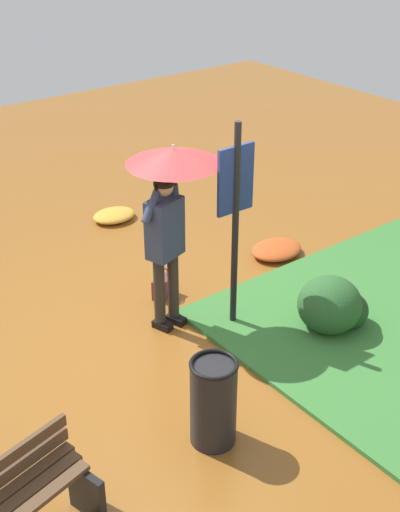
{
  "coord_description": "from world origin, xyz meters",
  "views": [
    {
      "loc": [
        -3.5,
        -5.17,
        4.32
      ],
      "look_at": [
        0.33,
        -0.14,
        0.85
      ],
      "focal_mm": 48.5,
      "sensor_mm": 36.0,
      "label": 1
    }
  ],
  "objects_px": {
    "person_with_umbrella": "(170,192)",
    "trash_bin": "(213,402)",
    "info_sign_post": "(235,203)",
    "handbag": "(164,287)"
  },
  "relations": [
    {
      "from": "info_sign_post",
      "to": "handbag",
      "type": "distance_m",
      "value": 1.63
    },
    {
      "from": "info_sign_post",
      "to": "person_with_umbrella",
      "type": "bearing_deg",
      "value": 139.71
    },
    {
      "from": "handbag",
      "to": "trash_bin",
      "type": "relative_size",
      "value": 0.44
    },
    {
      "from": "person_with_umbrella",
      "to": "trash_bin",
      "type": "bearing_deg",
      "value": -114.48
    },
    {
      "from": "person_with_umbrella",
      "to": "info_sign_post",
      "type": "distance_m",
      "value": 0.67
    },
    {
      "from": "handbag",
      "to": "trash_bin",
      "type": "xyz_separation_m",
      "value": [
        -1.0,
        -2.2,
        0.29
      ]
    },
    {
      "from": "person_with_umbrella",
      "to": "info_sign_post",
      "type": "relative_size",
      "value": 0.89
    },
    {
      "from": "person_with_umbrella",
      "to": "trash_bin",
      "type": "xyz_separation_m",
      "value": [
        -0.78,
        -1.71,
        -1.13
      ]
    },
    {
      "from": "handbag",
      "to": "trash_bin",
      "type": "distance_m",
      "value": 2.43
    },
    {
      "from": "handbag",
      "to": "trash_bin",
      "type": "bearing_deg",
      "value": -114.46
    }
  ]
}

